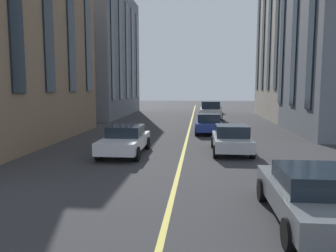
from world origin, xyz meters
The scene contains 9 objects.
lane_centre_line centered at (20.00, 0.00, 0.00)m, with size 80.00×0.16×0.01m.
car_grey_parked_a centered at (43.19, -2.46, 0.70)m, with size 4.40×1.95×1.37m.
car_silver_parked_b centered at (17.36, -2.36, 0.70)m, with size 3.90×1.89×1.40m.
car_white_near centered at (16.59, 2.81, 0.70)m, with size 4.40×1.95×1.37m.
car_blue_mid centered at (24.26, -1.42, 0.70)m, with size 3.90×1.89×1.40m.
car_grey_far centered at (8.88, -3.46, 0.70)m, with size 4.40×1.95×1.37m.
car_white_trailing centered at (33.54, -1.82, 0.97)m, with size 4.70×2.14×1.88m.
building_left_near centered at (38.41, 11.77, 6.97)m, with size 15.43×8.67×13.93m.
building_right_near centered at (36.43, -12.41, 10.72)m, with size 12.72×9.95×21.43m.
Camera 1 is at (0.93, -0.79, 3.25)m, focal length 35.55 mm.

